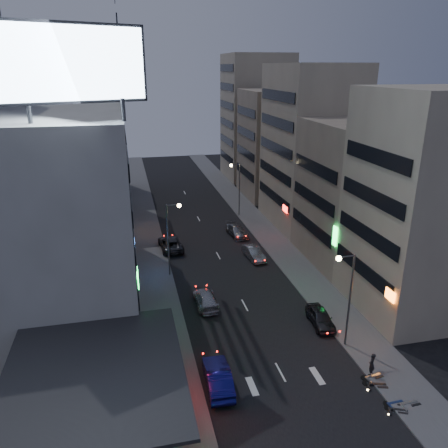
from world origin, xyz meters
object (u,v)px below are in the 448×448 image
object	(u,v)px
person	(372,364)
scooter_black_b	(387,376)
road_car_silver	(206,299)
scooter_silver_a	(417,392)
scooter_black_a	(408,403)
parked_car_right_far	(237,231)
parked_car_right_mid	(254,253)
road_car_blue	(218,377)
parked_car_right_near	(320,318)
parked_car_left	(171,244)
scooter_silver_b	(380,366)
scooter_blue	(403,393)

from	to	relation	value
person	scooter_black_b	size ratio (longest dim) A/B	0.87
road_car_silver	scooter_silver_a	distance (m)	19.53
scooter_black_a	parked_car_right_far	bearing A→B (deg)	28.83
parked_car_right_mid	road_car_blue	world-z (taller)	road_car_blue
parked_car_right_near	parked_car_left	distance (m)	22.80
road_car_blue	person	world-z (taller)	person
scooter_silver_a	scooter_silver_b	xyz separation A→B (m)	(-0.94, 3.06, -0.02)
parked_car_right_mid	person	bearing A→B (deg)	-89.86
road_car_blue	scooter_black_b	xyz separation A→B (m)	(11.80, -2.53, -0.06)
person	scooter_silver_a	xyz separation A→B (m)	(1.65, -3.04, -0.28)
scooter_black_b	parked_car_left	bearing A→B (deg)	40.72
scooter_black_a	scooter_black_b	bearing A→B (deg)	21.53
parked_car_right_mid	scooter_silver_a	bearing A→B (deg)	-86.92
scooter_blue	scooter_silver_b	world-z (taller)	scooter_silver_b
person	scooter_silver_a	distance (m)	3.47
parked_car_left	scooter_silver_a	distance (m)	32.98
scooter_blue	scooter_silver_b	xyz separation A→B (m)	(0.01, 2.86, 0.07)
parked_car_right_near	scooter_black_b	xyz separation A→B (m)	(1.31, -8.27, 0.02)
parked_car_right_near	scooter_silver_b	bearing A→B (deg)	-73.95
parked_car_right_near	scooter_blue	distance (m)	10.07
parked_car_right_mid	parked_car_left	bearing A→B (deg)	145.40
road_car_blue	scooter_black_a	xyz separation A→B (m)	(11.69, -5.11, -0.16)
parked_car_right_far	scooter_blue	bearing A→B (deg)	-91.06
parked_car_right_far	road_car_silver	xyz separation A→B (m)	(-7.51, -17.15, -0.01)
scooter_black_b	scooter_silver_b	world-z (taller)	scooter_black_b
parked_car_right_mid	scooter_black_b	world-z (taller)	parked_car_right_mid
parked_car_right_near	person	size ratio (longest dim) A/B	2.40
parked_car_left	road_car_silver	world-z (taller)	parked_car_left
parked_car_right_near	person	bearing A→B (deg)	-79.53
parked_car_right_mid	road_car_blue	distance (m)	22.47
scooter_silver_a	scooter_blue	bearing A→B (deg)	74.97
parked_car_left	person	bearing A→B (deg)	109.31
scooter_blue	scooter_silver_b	size ratio (longest dim) A/B	0.89
parked_car_right_far	road_car_blue	distance (m)	29.72
parked_car_right_far	scooter_silver_a	world-z (taller)	parked_car_right_far
road_car_silver	scooter_blue	world-z (taller)	road_car_silver
person	scooter_silver_b	size ratio (longest dim) A/B	0.91
scooter_silver_a	scooter_blue	xyz separation A→B (m)	(-0.95, 0.20, -0.08)
person	scooter_silver_b	world-z (taller)	person
person	scooter_black_a	bearing A→B (deg)	56.66
parked_car_right_far	parked_car_left	bearing A→B (deg)	-170.44
parked_car_right_near	road_car_blue	size ratio (longest dim) A/B	0.86
road_car_silver	scooter_silver_b	xyz separation A→B (m)	(10.69, -12.62, 0.02)
parked_car_right_near	person	distance (m)	7.17
road_car_blue	person	xyz separation A→B (m)	(11.23, -1.39, 0.20)
parked_car_right_near	scooter_black_a	size ratio (longest dim) A/B	2.46
parked_car_left	scooter_silver_a	xyz separation A→B (m)	(13.38, -30.15, -0.04)
scooter_silver_a	scooter_silver_b	world-z (taller)	scooter_silver_a
parked_car_right_far	person	xyz separation A→B (m)	(2.48, -29.80, 0.30)
parked_car_right_far	scooter_silver_b	distance (m)	29.94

